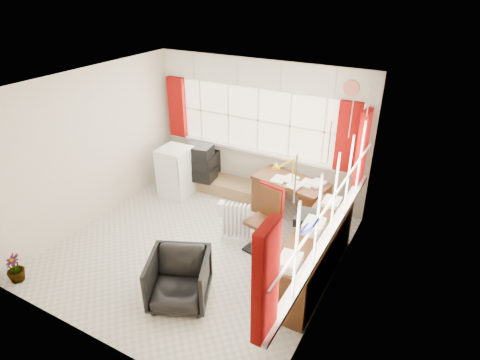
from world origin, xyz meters
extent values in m
plane|color=beige|center=(0.00, 0.00, 0.00)|extent=(4.00, 4.00, 0.00)
plane|color=beige|center=(0.00, 2.00, 1.25)|extent=(4.00, 0.00, 4.00)
plane|color=beige|center=(0.00, -2.00, 1.25)|extent=(4.00, 0.00, 4.00)
plane|color=beige|center=(-2.00, 0.00, 1.25)|extent=(0.00, 4.00, 4.00)
plane|color=beige|center=(2.00, 0.00, 1.25)|extent=(0.00, 4.00, 4.00)
plane|color=white|center=(0.00, 0.00, 2.50)|extent=(4.00, 4.00, 0.00)
plane|color=#FFEBC9|center=(0.00, 1.98, 1.45)|extent=(3.60, 0.00, 3.60)
cube|color=white|center=(0.00, 1.94, 0.87)|extent=(3.70, 0.12, 0.05)
cube|color=white|center=(-1.20, 1.97, 1.45)|extent=(0.03, 0.02, 1.10)
cube|color=white|center=(-0.60, 1.97, 1.45)|extent=(0.03, 0.02, 1.10)
cube|color=white|center=(0.00, 1.97, 1.45)|extent=(0.03, 0.02, 1.10)
cube|color=white|center=(0.60, 1.97, 1.45)|extent=(0.03, 0.02, 1.10)
cube|color=white|center=(1.20, 1.97, 1.45)|extent=(0.03, 0.02, 1.10)
plane|color=#FFEBC9|center=(1.98, 0.00, 1.45)|extent=(0.00, 3.60, 3.60)
cube|color=white|center=(1.94, 0.00, 0.87)|extent=(0.12, 3.70, 0.05)
cube|color=white|center=(1.97, -1.20, 1.45)|extent=(0.02, 0.03, 1.10)
cube|color=white|center=(1.97, -0.60, 1.45)|extent=(0.02, 0.03, 1.10)
cube|color=white|center=(1.97, 0.00, 1.45)|extent=(0.02, 0.03, 1.10)
cube|color=white|center=(1.97, 0.60, 1.45)|extent=(0.02, 0.03, 1.10)
cube|color=white|center=(1.97, 1.20, 1.45)|extent=(0.02, 0.03, 1.10)
cube|color=#9A0A08|center=(-1.70, 1.90, 1.46)|extent=(0.35, 0.10, 1.15)
cube|color=#9A0A08|center=(1.60, 1.90, 1.46)|extent=(0.35, 0.10, 1.15)
cube|color=#9A0A08|center=(1.90, 1.60, 1.46)|extent=(0.10, 0.35, 1.15)
cube|color=#9A0A08|center=(1.90, -1.70, 1.46)|extent=(0.10, 0.35, 1.15)
cube|color=silver|center=(0.00, 1.96, 2.25)|extent=(3.95, 0.08, 0.48)
cube|color=silver|center=(1.96, 0.00, 2.25)|extent=(0.08, 3.95, 0.48)
cube|color=#532D13|center=(0.87, 1.49, 0.68)|extent=(1.32, 0.83, 0.06)
cube|color=#532D13|center=(0.40, 1.58, 0.33)|extent=(0.38, 0.59, 0.65)
cube|color=#532D13|center=(1.33, 1.40, 0.33)|extent=(0.38, 0.59, 0.65)
cube|color=white|center=(0.87, 1.49, 0.72)|extent=(0.26, 0.32, 0.02)
cube|color=white|center=(0.87, 1.49, 0.72)|extent=(0.26, 0.32, 0.02)
cube|color=white|center=(0.87, 1.49, 0.73)|extent=(0.26, 0.32, 0.02)
cube|color=white|center=(0.87, 1.49, 0.73)|extent=(0.26, 0.32, 0.02)
cube|color=white|center=(0.87, 1.49, 0.73)|extent=(0.26, 0.32, 0.02)
cylinder|color=yellow|center=(0.93, 1.37, 0.72)|extent=(0.11, 0.11, 0.02)
cylinder|color=yellow|center=(0.93, 1.37, 0.93)|extent=(0.03, 0.03, 0.42)
cone|color=yellow|center=(0.93, 1.37, 1.09)|extent=(0.19, 0.18, 0.17)
cube|color=black|center=(0.86, 0.42, 0.02)|extent=(0.51, 0.51, 0.04)
cylinder|color=silver|center=(0.86, 0.42, 0.25)|extent=(0.06, 0.06, 0.49)
cube|color=#532D13|center=(0.86, 0.42, 0.49)|extent=(0.49, 0.48, 0.06)
cube|color=#532D13|center=(0.91, 0.63, 0.76)|extent=(0.38, 0.13, 0.47)
cube|color=#9A0A08|center=(0.91, 0.63, 0.78)|extent=(0.42, 0.14, 0.49)
imported|color=black|center=(0.42, -1.03, 0.34)|extent=(0.97, 0.98, 0.68)
cube|color=white|center=(0.41, 0.44, 0.04)|extent=(0.47, 0.26, 0.09)
cube|color=white|center=(0.22, 0.40, 0.37)|extent=(0.05, 0.13, 0.57)
cube|color=white|center=(0.28, 0.41, 0.37)|extent=(0.05, 0.13, 0.57)
cube|color=white|center=(0.35, 0.43, 0.37)|extent=(0.05, 0.13, 0.57)
cube|color=white|center=(0.41, 0.44, 0.37)|extent=(0.05, 0.13, 0.57)
cube|color=white|center=(0.47, 0.45, 0.37)|extent=(0.05, 0.13, 0.57)
cube|color=white|center=(0.54, 0.47, 0.37)|extent=(0.05, 0.13, 0.57)
cube|color=white|center=(0.60, 0.48, 0.37)|extent=(0.05, 0.13, 0.57)
cube|color=#532D13|center=(1.73, 0.20, 0.38)|extent=(0.50, 2.00, 0.75)
cube|color=white|center=(1.70, -0.60, 0.80)|extent=(0.24, 0.32, 0.10)
cube|color=white|center=(1.70, 0.20, 0.80)|extent=(0.24, 0.32, 0.10)
cube|color=white|center=(1.70, 1.00, 0.80)|extent=(0.24, 0.32, 0.10)
cube|color=black|center=(1.55, 0.36, 0.81)|extent=(0.32, 0.40, 0.12)
cube|color=#956F4A|center=(-0.55, 1.72, 0.12)|extent=(1.40, 0.50, 0.25)
cube|color=black|center=(-1.07, 1.88, 0.48)|extent=(0.52, 0.48, 0.45)
cube|color=#4B7FD6|center=(-1.08, 1.65, 0.48)|extent=(0.38, 0.04, 0.31)
cube|color=black|center=(-1.03, 1.55, 0.37)|extent=(0.69, 0.49, 0.23)
cube|color=black|center=(-1.03, 1.55, 0.60)|extent=(0.63, 0.46, 0.22)
cube|color=black|center=(-1.03, 1.55, 0.82)|extent=(0.58, 0.43, 0.21)
cube|color=white|center=(-1.31, 1.23, 0.46)|extent=(0.56, 0.56, 0.92)
cube|color=silver|center=(-1.06, 0.96, 0.60)|extent=(0.02, 0.02, 0.49)
imported|color=white|center=(0.24, 0.58, 0.16)|extent=(0.17, 0.17, 0.32)
imported|color=#8ACEC5|center=(-0.38, 1.66, 0.10)|extent=(0.10, 0.10, 0.21)
imported|color=black|center=(-1.75, -1.80, 0.21)|extent=(0.26, 0.26, 0.41)
camera|label=1|loc=(2.95, -4.06, 3.75)|focal=30.00mm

